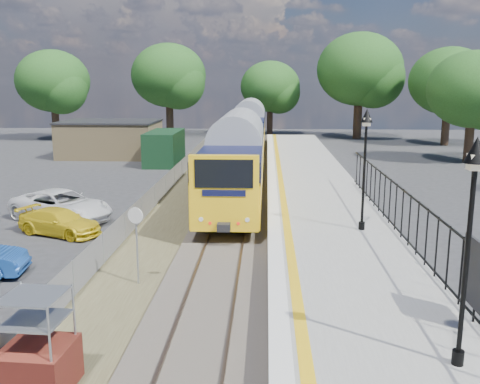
# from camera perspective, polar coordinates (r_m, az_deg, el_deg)

# --- Properties ---
(ground) EXTENTS (120.00, 120.00, 0.00)m
(ground) POSITION_cam_1_polar(r_m,az_deg,el_deg) (15.55, -3.45, -12.96)
(ground) COLOR #2D2D30
(ground) RESTS_ON ground
(track_bed) EXTENTS (5.90, 80.00, 0.29)m
(track_bed) POSITION_cam_1_polar(r_m,az_deg,el_deg) (24.65, -2.11, -3.32)
(track_bed) COLOR #473F38
(track_bed) RESTS_ON ground
(platform) EXTENTS (5.00, 70.00, 0.90)m
(platform) POSITION_cam_1_polar(r_m,az_deg,el_deg) (23.00, 9.23, -3.64)
(platform) COLOR gray
(platform) RESTS_ON ground
(platform_edge) EXTENTS (0.90, 70.00, 0.01)m
(platform_edge) POSITION_cam_1_polar(r_m,az_deg,el_deg) (22.74, 4.09, -2.51)
(platform_edge) COLOR silver
(platform_edge) RESTS_ON platform
(victorian_lamp_south) EXTENTS (0.44, 0.44, 4.60)m
(victorian_lamp_south) POSITION_cam_1_polar(r_m,az_deg,el_deg) (10.99, 23.52, -0.78)
(victorian_lamp_south) COLOR black
(victorian_lamp_south) RESTS_ON platform
(victorian_lamp_north) EXTENTS (0.44, 0.44, 4.60)m
(victorian_lamp_north) POSITION_cam_1_polar(r_m,az_deg,el_deg) (20.49, 13.26, 5.28)
(victorian_lamp_north) COLOR black
(victorian_lamp_north) RESTS_ON platform
(palisade_fence) EXTENTS (0.12, 26.00, 2.00)m
(palisade_fence) POSITION_cam_1_polar(r_m,az_deg,el_deg) (17.63, 19.05, -4.23)
(palisade_fence) COLOR black
(palisade_fence) RESTS_ON platform
(wire_fence) EXTENTS (0.06, 52.00, 1.20)m
(wire_fence) POSITION_cam_1_polar(r_m,az_deg,el_deg) (27.32, -9.51, -0.87)
(wire_fence) COLOR #999EA3
(wire_fence) RESTS_ON ground
(outbuilding) EXTENTS (10.80, 10.10, 3.12)m
(outbuilding) POSITION_cam_1_polar(r_m,az_deg,el_deg) (47.21, -12.62, 5.42)
(outbuilding) COLOR tan
(outbuilding) RESTS_ON ground
(tree_line) EXTENTS (56.80, 43.80, 11.88)m
(tree_line) POSITION_cam_1_polar(r_m,az_deg,el_deg) (56.04, 2.68, 11.86)
(tree_line) COLOR #332319
(tree_line) RESTS_ON ground
(train) EXTENTS (2.82, 40.83, 3.51)m
(train) POSITION_cam_1_polar(r_m,az_deg,el_deg) (40.70, 0.56, 5.90)
(train) COLOR yellow
(train) RESTS_ON ground
(brick_plinth) EXTENTS (1.46, 1.46, 2.23)m
(brick_plinth) POSITION_cam_1_polar(r_m,az_deg,el_deg) (12.39, -20.82, -15.05)
(brick_plinth) COLOR maroon
(brick_plinth) RESTS_ON ground
(speed_sign) EXTENTS (0.52, 0.16, 2.60)m
(speed_sign) POSITION_cam_1_polar(r_m,az_deg,el_deg) (17.34, -11.01, -4.35)
(speed_sign) COLOR #999EA3
(speed_sign) RESTS_ON ground
(car_yellow) EXTENTS (4.14, 2.88, 1.11)m
(car_yellow) POSITION_cam_1_polar(r_m,az_deg,el_deg) (24.27, -18.69, -3.05)
(car_yellow) COLOR yellow
(car_yellow) RESTS_ON ground
(car_white) EXTENTS (5.70, 4.48, 1.44)m
(car_white) POSITION_cam_1_polar(r_m,az_deg,el_deg) (26.63, -18.51, -1.39)
(car_white) COLOR white
(car_white) RESTS_ON ground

